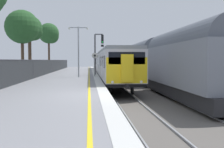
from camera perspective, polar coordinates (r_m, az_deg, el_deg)
name	(u,v)px	position (r m, az deg, el deg)	size (l,w,h in m)	color
ground	(149,106)	(13.33, 8.13, -6.93)	(17.40, 110.00, 1.21)	gray
commuter_train_at_platform	(106,63)	(37.61, -1.28, 2.37)	(2.83, 41.75, 3.81)	#B7B7BC
freight_train_adjacent_track	(143,61)	(31.71, 6.74, 2.92)	(2.60, 40.72, 4.83)	#232326
signal_gantry	(97,49)	(30.48, -3.17, 5.40)	(1.10, 0.24, 4.72)	#47474C
speed_limit_sign	(95,61)	(27.37, -3.75, 2.79)	(0.59, 0.08, 2.47)	#59595B
platform_lamp_mid	(78,47)	(26.71, -7.28, 5.84)	(2.00, 0.20, 5.04)	#93999E
background_tree_left	(22,28)	(29.96, -18.93, 9.35)	(3.57, 3.57, 7.01)	#473323
background_tree_right	(49,34)	(47.74, -13.40, 8.37)	(3.56, 3.56, 8.16)	#473323
background_tree_back	(30,30)	(34.92, -17.26, 9.16)	(3.21, 3.21, 7.26)	#473323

